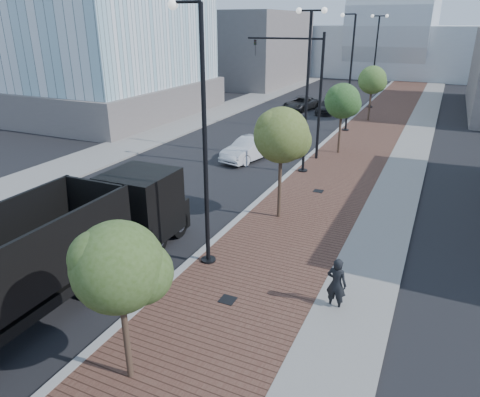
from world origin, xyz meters
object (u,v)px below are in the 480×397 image
at_px(dump_truck, 84,244).
at_px(white_sedan, 250,149).
at_px(dark_car_mid, 300,104).
at_px(pedestrian, 336,284).

relative_size(dump_truck, white_sedan, 2.95).
xyz_separation_m(dump_truck, dark_car_mid, (-3.18, 34.72, -0.81)).
xyz_separation_m(dump_truck, white_sedan, (-0.79, 16.04, -0.72)).
relative_size(white_sedan, pedestrian, 2.54).
xyz_separation_m(white_sedan, pedestrian, (9.07, -13.98, 0.15)).
height_order(white_sedan, dark_car_mid, white_sedan).
distance_m(dump_truck, pedestrian, 8.55).
bearing_deg(white_sedan, dump_truck, -73.38).
relative_size(dark_car_mid, pedestrian, 2.68).
bearing_deg(pedestrian, white_sedan, -48.82).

